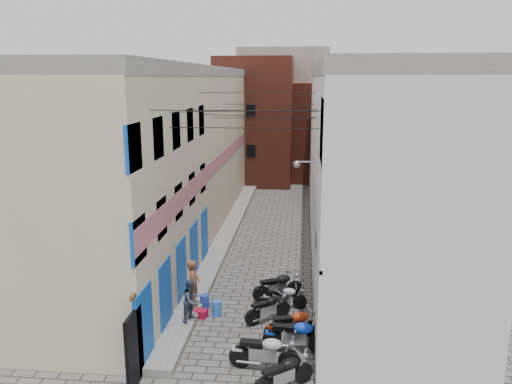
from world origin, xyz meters
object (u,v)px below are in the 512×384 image
(motorcycle_g, at_px, (278,285))
(red_crate, at_px, (201,314))
(motorcycle_f, at_px, (284,296))
(motorcycle_c, at_px, (296,334))
(motorcycle_d, at_px, (294,323))
(water_jug_near, at_px, (217,308))
(motorcycle_e, at_px, (268,307))
(person_a, at_px, (194,284))
(motorcycle_a, at_px, (284,372))
(person_b, at_px, (192,300))
(water_jug_far, at_px, (205,302))
(motorcycle_b, at_px, (265,350))

(motorcycle_g, bearing_deg, red_crate, -81.73)
(motorcycle_f, bearing_deg, motorcycle_c, 7.22)
(motorcycle_d, xyz_separation_m, water_jug_near, (-2.82, 1.42, -0.30))
(motorcycle_e, distance_m, motorcycle_g, 1.82)
(motorcycle_e, xyz_separation_m, water_jug_near, (-1.89, 0.22, -0.26))
(red_crate, bearing_deg, person_a, 136.73)
(motorcycle_d, xyz_separation_m, motorcycle_f, (-0.41, 2.25, -0.09))
(motorcycle_a, xyz_separation_m, person_b, (-3.31, 3.30, 0.43))
(motorcycle_g, height_order, red_crate, motorcycle_g)
(motorcycle_d, bearing_deg, red_crate, -126.08)
(motorcycle_f, bearing_deg, motorcycle_a, 0.19)
(motorcycle_c, distance_m, motorcycle_d, 0.76)
(motorcycle_a, height_order, motorcycle_d, motorcycle_d)
(motorcycle_a, distance_m, motorcycle_e, 4.05)
(motorcycle_e, xyz_separation_m, person_b, (-2.58, -0.68, 0.46))
(motorcycle_c, distance_m, motorcycle_g, 3.83)
(motorcycle_a, xyz_separation_m, motorcycle_g, (-0.47, 5.79, 0.04))
(motorcycle_g, xyz_separation_m, person_b, (-2.84, -2.48, 0.40))
(water_jug_far, bearing_deg, person_a, -123.94)
(motorcycle_d, xyz_separation_m, person_b, (-3.52, 0.52, 0.41))
(motorcycle_g, xyz_separation_m, water_jug_far, (-2.69, -1.05, -0.33))
(motorcycle_d, xyz_separation_m, motorcycle_e, (-0.94, 1.20, -0.05))
(motorcycle_b, xyz_separation_m, motorcycle_c, (0.90, 1.07, -0.00))
(motorcycle_b, bearing_deg, water_jug_near, -142.71)
(motorcycle_b, relative_size, motorcycle_d, 1.07)
(motorcycle_g, relative_size, water_jug_near, 3.67)
(motorcycle_a, relative_size, motorcycle_e, 1.04)
(person_a, bearing_deg, motorcycle_a, -146.96)
(motorcycle_f, xyz_separation_m, water_jug_far, (-2.96, -0.29, -0.23))
(motorcycle_c, relative_size, water_jug_near, 3.79)
(motorcycle_b, height_order, motorcycle_f, motorcycle_b)
(motorcycle_f, bearing_deg, water_jug_far, -86.53)
(motorcycle_c, distance_m, water_jug_far, 4.40)
(water_jug_near, distance_m, red_crate, 0.59)
(water_jug_far, bearing_deg, motorcycle_c, -38.16)
(motorcycle_b, distance_m, motorcycle_g, 4.83)
(motorcycle_a, distance_m, motorcycle_b, 1.14)
(motorcycle_e, xyz_separation_m, person_a, (-2.73, 0.31, 0.62))
(person_b, relative_size, water_jug_near, 2.64)
(water_jug_near, bearing_deg, motorcycle_e, -6.59)
(motorcycle_a, bearing_deg, person_a, -178.49)
(motorcycle_b, xyz_separation_m, water_jug_near, (-2.01, 3.24, -0.34))
(red_crate, bearing_deg, water_jug_far, 90.00)
(motorcycle_d, distance_m, water_jug_far, 3.91)
(motorcycle_g, bearing_deg, motorcycle_a, -20.39)
(motorcycle_b, bearing_deg, person_b, -125.37)
(motorcycle_c, distance_m, water_jug_near, 3.64)
(motorcycle_a, height_order, red_crate, motorcycle_a)
(red_crate, bearing_deg, motorcycle_b, -50.14)
(motorcycle_b, bearing_deg, motorcycle_g, -176.05)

